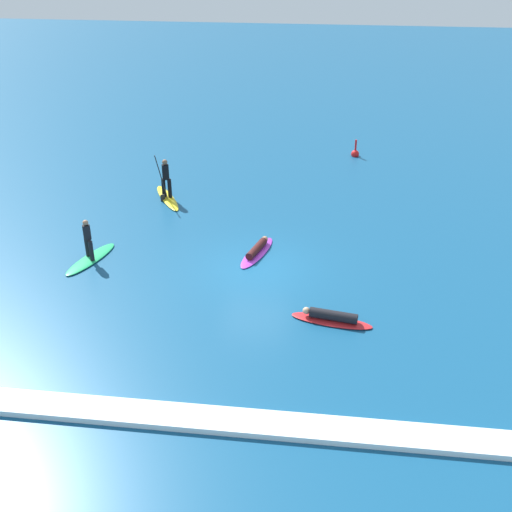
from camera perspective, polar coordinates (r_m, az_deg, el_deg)
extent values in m
plane|color=navy|center=(23.25, 0.00, -1.08)|extent=(120.00, 120.00, 0.00)
ellipsoid|color=yellow|center=(29.28, -8.15, 5.31)|extent=(2.02, 3.02, 0.09)
cylinder|color=black|center=(29.13, -8.49, 6.22)|extent=(0.25, 0.25, 0.90)
cylinder|color=black|center=(29.05, -7.95, 6.20)|extent=(0.25, 0.25, 0.90)
cylinder|color=black|center=(28.80, -8.33, 7.67)|extent=(0.43, 0.43, 0.70)
sphere|color=brown|center=(28.63, -8.40, 8.55)|extent=(0.33, 0.33, 0.24)
cylinder|color=black|center=(28.67, -8.73, 7.19)|extent=(0.45, 0.28, 2.14)
cube|color=black|center=(29.05, -8.58, 5.31)|extent=(0.20, 0.15, 0.32)
ellipsoid|color=red|center=(20.38, 6.96, -5.94)|extent=(2.74, 1.10, 0.09)
cylinder|color=black|center=(20.25, 7.14, -5.46)|extent=(1.59, 0.60, 0.34)
sphere|color=tan|center=(20.37, 4.65, -5.03)|extent=(0.27, 0.27, 0.24)
ellipsoid|color=#23B266|center=(24.57, -14.97, -0.26)|extent=(1.53, 2.89, 0.10)
cylinder|color=black|center=(24.54, -15.28, 0.86)|extent=(0.21, 0.21, 0.80)
cylinder|color=black|center=(24.18, -14.92, 0.46)|extent=(0.21, 0.21, 0.80)
cylinder|color=black|center=(24.05, -15.31, 2.12)|extent=(0.36, 0.36, 0.59)
sphere|color=#A37556|center=(23.88, -15.43, 2.98)|extent=(0.27, 0.27, 0.21)
ellipsoid|color=purple|center=(24.20, 0.09, 0.32)|extent=(1.41, 2.81, 0.08)
cylinder|color=#381414|center=(24.07, 0.04, 0.67)|extent=(0.70, 1.47, 0.30)
sphere|color=#A37556|center=(24.75, 0.82, 1.56)|extent=(0.31, 0.31, 0.25)
sphere|color=red|center=(34.88, 9.10, 9.25)|extent=(0.44, 0.44, 0.44)
cylinder|color=red|center=(34.77, 9.15, 9.79)|extent=(0.11, 0.11, 0.92)
cube|color=white|center=(16.67, -3.48, -14.86)|extent=(18.84, 0.90, 0.18)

